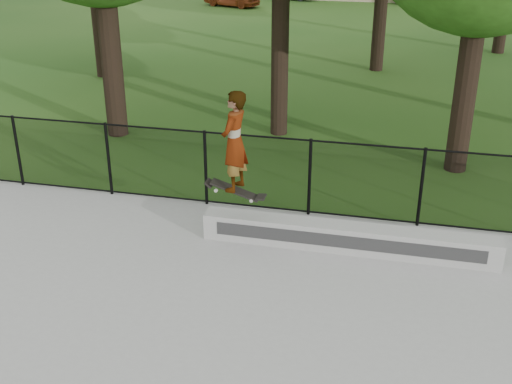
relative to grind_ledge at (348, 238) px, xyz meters
The scene contains 3 objects.
grind_ledge is the anchor object (origin of this frame).
skater_airborne 2.49m from the grind_ledge, behind, with size 0.81×0.66×1.86m.
chainlink_fence 1.56m from the grind_ledge, 125.39° to the left, with size 16.06×0.06×1.50m.
Camera 1 is at (1.54, -4.88, 5.42)m, focal length 45.00 mm.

